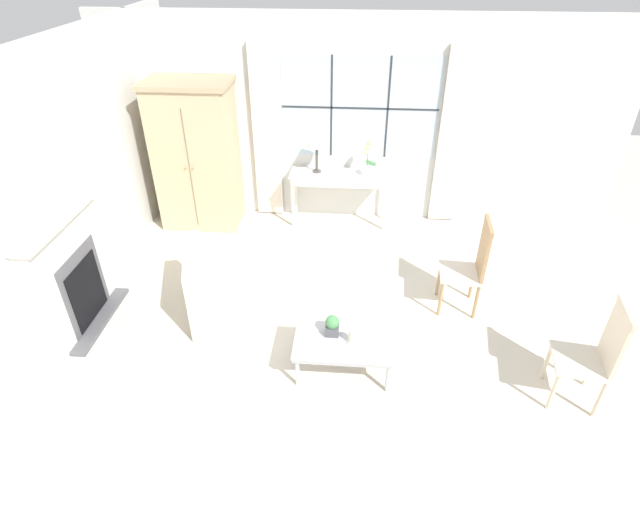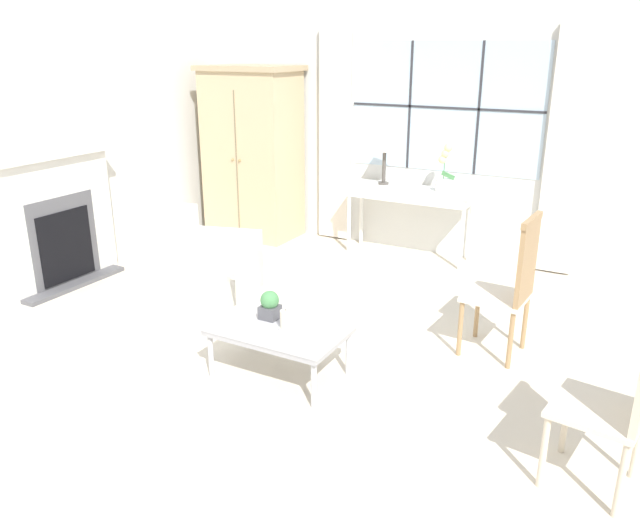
% 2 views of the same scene
% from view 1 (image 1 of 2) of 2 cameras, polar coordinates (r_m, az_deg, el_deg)
% --- Properties ---
extents(ground_plane, '(14.00, 14.00, 0.00)m').
position_cam_1_polar(ground_plane, '(5.20, 3.27, -10.27)').
color(ground_plane, beige).
extents(wall_back_windowed, '(7.20, 0.14, 2.80)m').
position_cam_1_polar(wall_back_windowed, '(7.13, 4.47, 15.47)').
color(wall_back_windowed, silver).
rests_on(wall_back_windowed, ground_plane).
extents(wall_left, '(0.06, 7.20, 2.80)m').
position_cam_1_polar(wall_left, '(5.75, -28.02, 7.04)').
color(wall_left, silver).
rests_on(wall_left, ground_plane).
extents(fireplace, '(0.34, 1.33, 2.25)m').
position_cam_1_polar(fireplace, '(5.73, -26.82, -0.18)').
color(fireplace, '#515156').
rests_on(fireplace, ground_plane).
extents(armoire, '(1.14, 0.72, 2.03)m').
position_cam_1_polar(armoire, '(7.23, -13.96, 11.69)').
color(armoire, tan).
rests_on(armoire, ground_plane).
extents(console_table, '(1.39, 0.41, 0.78)m').
position_cam_1_polar(console_table, '(7.12, 2.26, 9.44)').
color(console_table, white).
rests_on(console_table, ground_plane).
extents(table_lamp, '(0.25, 0.25, 0.59)m').
position_cam_1_polar(table_lamp, '(6.95, -0.37, 13.72)').
color(table_lamp, '#4C4742').
rests_on(table_lamp, console_table).
extents(potted_orchid, '(0.20, 0.16, 0.51)m').
position_cam_1_polar(potted_orchid, '(6.98, 5.45, 11.34)').
color(potted_orchid, white).
rests_on(potted_orchid, console_table).
extents(armchair_upholstered, '(1.05, 1.16, 0.79)m').
position_cam_1_polar(armchair_upholstered, '(5.65, -10.90, -3.13)').
color(armchair_upholstered, silver).
rests_on(armchair_upholstered, ground_plane).
extents(side_chair_wooden, '(0.47, 0.47, 1.11)m').
position_cam_1_polar(side_chair_wooden, '(5.65, 17.01, -0.06)').
color(side_chair_wooden, beige).
rests_on(side_chair_wooden, ground_plane).
extents(accent_chair_wooden, '(0.50, 0.50, 1.07)m').
position_cam_1_polar(accent_chair_wooden, '(4.97, 29.10, -8.91)').
color(accent_chair_wooden, beige).
rests_on(accent_chair_wooden, ground_plane).
extents(coffee_table, '(0.94, 0.60, 0.39)m').
position_cam_1_polar(coffee_table, '(4.80, 2.76, -9.13)').
color(coffee_table, '#BCBCC1').
rests_on(coffee_table, ground_plane).
extents(potted_plant_small, '(0.13, 0.13, 0.21)m').
position_cam_1_polar(potted_plant_small, '(4.75, 1.41, -7.22)').
color(potted_plant_small, '#4C4C51').
rests_on(potted_plant_small, coffee_table).
extents(pillar_candle, '(0.10, 0.10, 0.15)m').
position_cam_1_polar(pillar_candle, '(4.70, 3.72, -8.51)').
color(pillar_candle, silver).
rests_on(pillar_candle, coffee_table).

